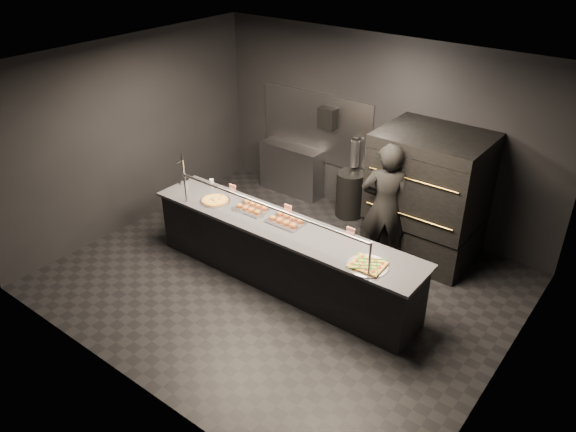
% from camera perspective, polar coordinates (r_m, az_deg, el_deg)
% --- Properties ---
extents(room, '(6.04, 6.00, 3.00)m').
position_cam_1_polar(room, '(7.23, -0.55, 3.23)').
color(room, black).
rests_on(room, ground).
extents(service_counter, '(4.10, 0.78, 1.37)m').
position_cam_1_polar(service_counter, '(7.70, -0.60, -3.86)').
color(service_counter, black).
rests_on(service_counter, ground).
extents(pizza_oven, '(1.50, 1.23, 1.91)m').
position_cam_1_polar(pizza_oven, '(8.37, 14.04, 2.05)').
color(pizza_oven, black).
rests_on(pizza_oven, ground).
extents(prep_shelf, '(1.20, 0.35, 0.90)m').
position_cam_1_polar(prep_shelf, '(10.18, 0.36, 4.77)').
color(prep_shelf, '#99999E').
rests_on(prep_shelf, ground).
extents(towel_dispenser, '(0.30, 0.20, 0.35)m').
position_cam_1_polar(towel_dispenser, '(9.44, 4.07, 9.90)').
color(towel_dispenser, black).
rests_on(towel_dispenser, room).
extents(fire_extinguisher, '(0.14, 0.14, 0.51)m').
position_cam_1_polar(fire_extinguisher, '(9.36, 6.81, 6.36)').
color(fire_extinguisher, '#B2B2B7').
rests_on(fire_extinguisher, room).
extents(beer_tap, '(0.14, 0.20, 0.54)m').
position_cam_1_polar(beer_tap, '(8.64, -10.54, 4.17)').
color(beer_tap, silver).
rests_on(beer_tap, service_counter).
extents(round_pizza, '(0.44, 0.44, 0.03)m').
position_cam_1_polar(round_pizza, '(8.11, -7.42, 1.59)').
color(round_pizza, silver).
rests_on(round_pizza, service_counter).
extents(slider_tray_a, '(0.53, 0.44, 0.07)m').
position_cam_1_polar(slider_tray_a, '(7.84, -3.66, 0.87)').
color(slider_tray_a, silver).
rests_on(slider_tray_a, service_counter).
extents(slider_tray_b, '(0.49, 0.36, 0.08)m').
position_cam_1_polar(slider_tray_b, '(7.51, -0.14, -0.41)').
color(slider_tray_b, silver).
rests_on(slider_tray_b, service_counter).
extents(square_pizza, '(0.50, 0.50, 0.05)m').
position_cam_1_polar(square_pizza, '(6.69, 8.09, -4.97)').
color(square_pizza, silver).
rests_on(square_pizza, service_counter).
extents(condiment_jar, '(0.17, 0.07, 0.11)m').
position_cam_1_polar(condiment_jar, '(8.53, -7.61, 3.30)').
color(condiment_jar, silver).
rests_on(condiment_jar, service_counter).
extents(tent_cards, '(2.15, 0.04, 0.15)m').
position_cam_1_polar(tent_cards, '(7.68, -0.04, 0.67)').
color(tent_cards, white).
rests_on(tent_cards, service_counter).
extents(trash_bin, '(0.47, 0.47, 0.78)m').
position_cam_1_polar(trash_bin, '(9.47, 6.32, 2.21)').
color(trash_bin, black).
rests_on(trash_bin, ground).
extents(worker, '(0.83, 0.74, 1.90)m').
position_cam_1_polar(worker, '(7.94, 9.84, 0.88)').
color(worker, black).
rests_on(worker, ground).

